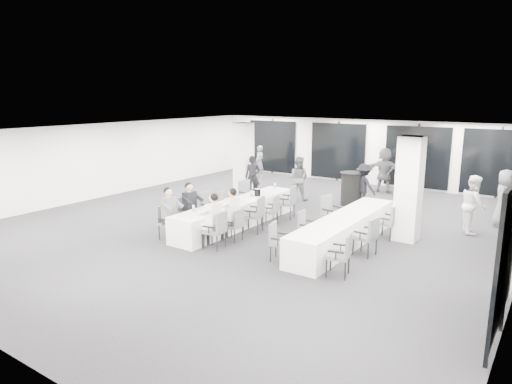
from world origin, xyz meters
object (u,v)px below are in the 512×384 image
(banquet_table_side, at_px, (344,230))
(cocktail_table, at_px, (351,189))
(chair_main_left_mid, at_px, (209,206))
(standing_guest_c, at_px, (364,182))
(chair_main_left_fourth, at_px, (225,203))
(chair_side_left_far, at_px, (331,211))
(standing_guest_b, at_px, (298,175))
(ice_bucket_near, at_px, (213,205))
(chair_side_right_near, at_px, (342,252))
(standing_guest_h, at_px, (474,200))
(chair_main_right_mid, at_px, (256,212))
(chair_side_right_mid, at_px, (368,234))
(chair_side_left_mid, at_px, (306,226))
(chair_main_left_near, at_px, (167,220))
(chair_main_right_fourth, at_px, (272,209))
(banquet_table_main, at_px, (237,214))
(standing_guest_e, at_px, (505,195))
(chair_side_right_far, at_px, (390,220))
(standing_guest_f, at_px, (385,167))
(chair_main_left_far, at_px, (247,194))
(standing_guest_a, at_px, (253,174))
(chair_main_right_second, at_px, (235,223))
(chair_main_left_second, at_px, (188,212))
(chair_side_left_near, at_px, (278,239))
(standing_guest_g, at_px, (259,160))
(standing_guest_d, at_px, (400,172))
(chair_main_right_far, at_px, (289,200))
(chair_main_right_near, at_px, (217,228))
(ice_bucket_far, at_px, (257,192))

(banquet_table_side, height_order, cocktail_table, cocktail_table)
(chair_main_left_mid, bearing_deg, standing_guest_c, 149.65)
(chair_main_left_mid, height_order, chair_main_left_fourth, chair_main_left_mid)
(chair_side_left_far, distance_m, standing_guest_b, 3.99)
(ice_bucket_near, bearing_deg, chair_side_right_near, -9.09)
(chair_main_left_fourth, bearing_deg, standing_guest_h, 100.79)
(chair_main_right_mid, distance_m, chair_side_right_mid, 3.34)
(chair_side_left_mid, bearing_deg, chair_main_left_near, -69.62)
(chair_main_right_fourth, xyz_separation_m, standing_guest_b, (-1.01, 3.40, 0.41))
(banquet_table_main, xyz_separation_m, standing_guest_h, (5.90, 3.20, 0.56))
(standing_guest_e, relative_size, standing_guest_h, 1.04)
(chair_side_right_far, height_order, standing_guest_f, standing_guest_f)
(banquet_table_side, bearing_deg, standing_guest_f, 101.11)
(chair_main_left_fourth, relative_size, chair_side_right_far, 0.92)
(chair_main_right_fourth, xyz_separation_m, chair_side_left_far, (1.68, 0.48, 0.08))
(chair_main_right_mid, distance_m, chair_side_right_far, 3.67)
(chair_main_left_far, height_order, standing_guest_h, standing_guest_h)
(chair_main_left_mid, height_order, chair_side_left_mid, chair_main_left_mid)
(cocktail_table, bearing_deg, chair_main_left_far, -134.12)
(banquet_table_main, relative_size, chair_side_right_mid, 5.20)
(chair_side_left_far, bearing_deg, standing_guest_a, -109.06)
(standing_guest_b, xyz_separation_m, standing_guest_h, (6.08, -0.83, 0.01))
(chair_main_right_second, distance_m, standing_guest_c, 5.80)
(standing_guest_b, height_order, standing_guest_e, standing_guest_e)
(chair_main_left_second, height_order, chair_main_left_far, chair_main_left_far)
(standing_guest_e, bearing_deg, chair_main_left_fourth, 129.77)
(banquet_table_side, distance_m, chair_side_left_near, 2.14)
(banquet_table_side, relative_size, standing_guest_b, 2.71)
(chair_side_right_near, distance_m, standing_guest_h, 5.35)
(standing_guest_g, bearing_deg, standing_guest_b, -11.08)
(chair_side_left_mid, bearing_deg, chair_main_left_mid, -98.02)
(standing_guest_d, distance_m, standing_guest_h, 4.94)
(chair_main_left_near, relative_size, chair_main_left_far, 0.89)
(standing_guest_e, height_order, standing_guest_g, standing_guest_e)
(chair_main_right_fourth, xyz_separation_m, chair_main_right_far, (0.01, 0.95, 0.09))
(chair_main_right_far, relative_size, chair_side_left_mid, 1.17)
(chair_side_left_far, height_order, standing_guest_h, standing_guest_h)
(chair_side_right_mid, bearing_deg, chair_main_right_near, 124.19)
(chair_main_right_mid, bearing_deg, chair_main_left_fourth, 52.27)
(standing_guest_b, bearing_deg, standing_guest_a, 11.97)
(standing_guest_d, bearing_deg, ice_bucket_far, 46.07)
(chair_side_right_near, distance_m, standing_guest_a, 7.97)
(chair_side_left_mid, height_order, chair_side_left_far, chair_side_left_far)
(cocktail_table, xyz_separation_m, chair_side_right_near, (2.40, -6.22, -0.05))
(chair_main_right_fourth, relative_size, standing_guest_h, 0.48)
(chair_main_left_mid, distance_m, standing_guest_c, 5.62)
(standing_guest_a, xyz_separation_m, ice_bucket_far, (1.88, -2.45, -0.05))
(chair_side_left_near, distance_m, chair_side_right_mid, 2.22)
(cocktail_table, bearing_deg, standing_guest_e, 0.17)
(chair_main_left_mid, xyz_separation_m, standing_guest_f, (2.81, 7.49, 0.46))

